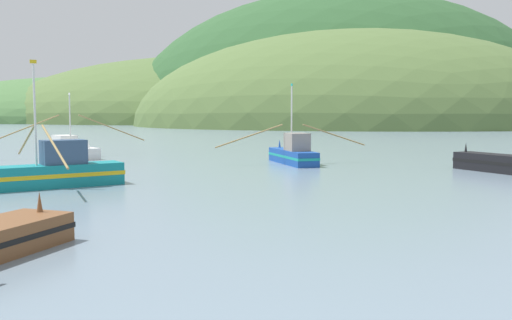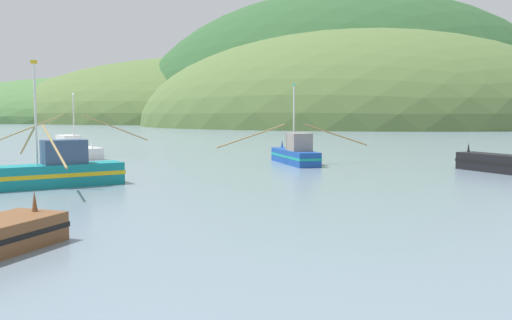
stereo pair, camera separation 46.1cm
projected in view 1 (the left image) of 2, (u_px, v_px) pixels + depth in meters
hill_mid_left at (95, 121)px, 268.32m from camera, size 176.91×141.53×41.47m
hill_far_center at (355, 126)px, 179.21m from camera, size 141.09×112.87×59.02m
hill_far_right at (206, 122)px, 253.19m from camera, size 186.79×149.43×56.75m
hill_far_left at (339, 123)px, 224.71m from camera, size 168.29×134.63×101.50m
fishing_boat_blue at (293, 153)px, 46.33m from camera, size 12.07×7.71×6.61m
fishing_boat_teal at (44, 172)px, 31.62m from camera, size 8.20×8.91×7.13m
fishing_boat_white at (69, 149)px, 54.04m from camera, size 11.12×11.24×6.08m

